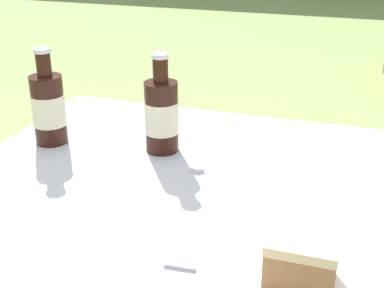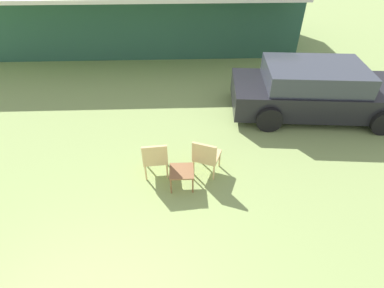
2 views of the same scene
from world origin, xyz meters
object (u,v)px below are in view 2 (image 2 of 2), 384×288
(parked_car, at_px, (317,91))
(garden_side_table, at_px, (182,172))
(wicker_chair_plain, at_px, (206,155))
(wicker_chair_cushioned, at_px, (155,156))

(parked_car, height_order, garden_side_table, parked_car)
(wicker_chair_plain, bearing_deg, wicker_chair_cushioned, 21.04)
(parked_car, distance_m, wicker_chair_plain, 3.77)
(wicker_chair_plain, xyz_separation_m, garden_side_table, (-0.49, -0.34, -0.13))
(wicker_chair_cushioned, relative_size, wicker_chair_plain, 1.00)
(wicker_chair_cushioned, relative_size, garden_side_table, 1.81)
(garden_side_table, bearing_deg, parked_car, 36.48)
(parked_car, bearing_deg, wicker_chair_plain, -138.12)
(garden_side_table, bearing_deg, wicker_chair_plain, 34.68)
(wicker_chair_plain, relative_size, garden_side_table, 1.81)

